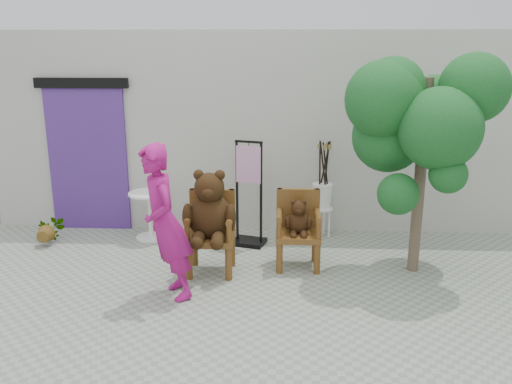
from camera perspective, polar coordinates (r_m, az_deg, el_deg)
ground_plane at (r=6.08m, az=3.00°, el=-12.17°), size 60.00×60.00×0.00m
back_wall at (r=8.59m, az=3.07°, el=6.59°), size 9.00×1.00×3.00m
doorway at (r=8.65m, az=-17.27°, el=3.73°), size 1.40×0.11×2.33m
chair_big at (r=6.73m, az=-4.85°, el=-2.54°), size 0.66×0.70×1.33m
chair_small at (r=6.99m, az=4.46°, el=-3.35°), size 0.57×0.52×0.99m
person at (r=6.07m, az=-9.51°, el=-3.26°), size 0.68×0.78×1.79m
cafe_table at (r=8.14m, az=-11.11°, el=-1.84°), size 0.60×0.60×0.70m
display_stand at (r=7.70m, az=-0.75°, el=-1.41°), size 0.53×0.46×1.51m
stool_bucket at (r=8.06m, az=7.01°, el=-0.33°), size 0.32×0.32×1.45m
tree at (r=6.77m, az=16.99°, el=7.69°), size 1.85×1.74×2.72m
potted_plant at (r=8.39m, az=-20.98°, el=-3.72°), size 0.40×0.35×0.42m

